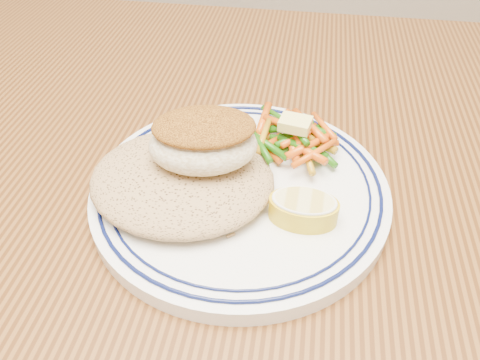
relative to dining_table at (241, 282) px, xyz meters
name	(u,v)px	position (x,y,z in m)	size (l,w,h in m)	color
dining_table	(241,282)	(0.00, 0.00, 0.00)	(1.50, 0.90, 0.75)	#49270E
plate	(240,189)	(0.00, 0.02, 0.11)	(0.26, 0.26, 0.02)	white
rice_pilaf	(182,176)	(-0.05, 0.01, 0.13)	(0.16, 0.14, 0.03)	#9D7A4E
fish_fillet	(203,140)	(-0.03, 0.02, 0.16)	(0.10, 0.08, 0.04)	#ECE2C3
vegetable_pile	(292,138)	(0.04, 0.08, 0.12)	(0.10, 0.10, 0.03)	#1E5A0B
butter_pat	(295,124)	(0.04, 0.08, 0.14)	(0.03, 0.02, 0.01)	#F8ED79
lemon_wedge	(303,208)	(0.05, -0.01, 0.12)	(0.06, 0.05, 0.02)	yellow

